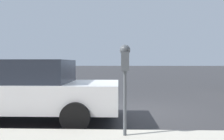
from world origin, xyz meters
TOP-DOWN VIEW (x-y plane):
  - ground_plane at (0.00, 0.00)m, footprint 220.00×220.00m
  - parking_meter at (-2.53, 0.24)m, footprint 0.21×0.19m
  - car_white at (-0.94, 2.80)m, footprint 2.08×4.75m

SIDE VIEW (x-z plane):
  - ground_plane at x=0.00m, z-range 0.00..0.00m
  - car_white at x=-0.94m, z-range 0.04..1.58m
  - parking_meter at x=-2.53m, z-range 0.60..2.22m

